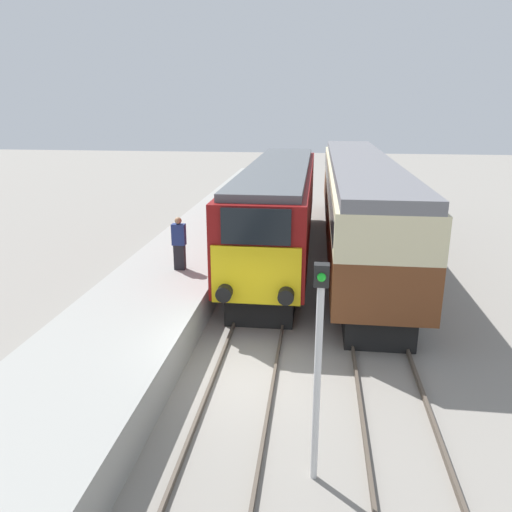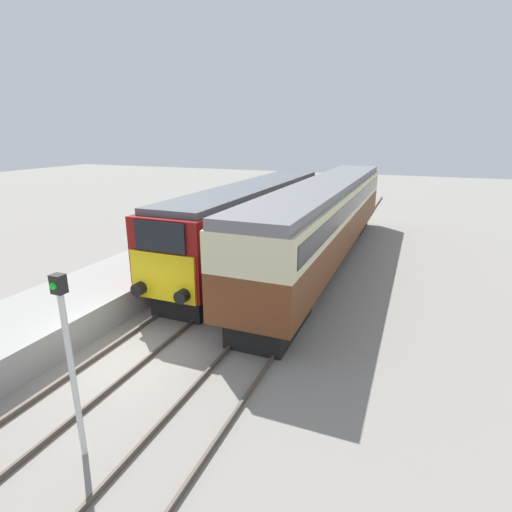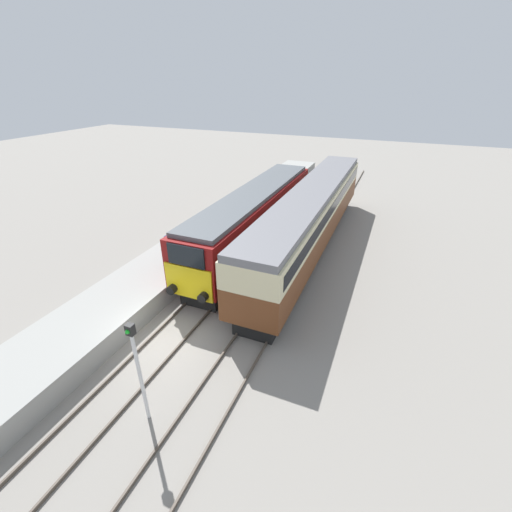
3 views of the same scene
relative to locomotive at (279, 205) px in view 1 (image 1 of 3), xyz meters
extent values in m
plane|color=gray|center=(0.00, -10.15, -2.25)|extent=(120.00, 120.00, 0.00)
cube|color=gray|center=(-3.30, -2.15, -1.74)|extent=(3.50, 50.00, 1.03)
cube|color=#4C4238|center=(-0.72, -5.15, -2.18)|extent=(0.07, 60.00, 0.14)
cube|color=#4C4238|center=(0.72, -5.15, -2.18)|extent=(0.07, 60.00, 0.14)
cube|color=#4C4238|center=(2.68, -5.15, -2.18)|extent=(0.07, 60.00, 0.14)
cube|color=#4C4238|center=(4.12, -5.15, -2.18)|extent=(0.07, 60.00, 0.14)
cube|color=black|center=(0.00, -5.34, -1.75)|extent=(2.03, 4.00, 1.00)
cube|color=black|center=(0.00, 5.42, -1.75)|extent=(2.03, 4.00, 1.00)
cube|color=maroon|center=(0.00, 0.04, 0.12)|extent=(2.70, 15.76, 2.75)
cube|color=yellow|center=(0.00, -7.88, -0.43)|extent=(2.48, 0.10, 1.65)
cube|color=black|center=(0.00, -7.88, 0.95)|extent=(1.89, 0.10, 0.99)
cube|color=#4C5156|center=(0.00, 0.04, 1.62)|extent=(2.38, 15.13, 0.24)
cylinder|color=black|center=(-0.85, -8.09, -0.90)|extent=(0.44, 0.35, 0.44)
cylinder|color=black|center=(0.85, -8.09, -0.90)|extent=(0.44, 0.35, 0.44)
cube|color=black|center=(3.40, -6.64, -1.78)|extent=(1.89, 3.60, 0.95)
cube|color=black|center=(3.40, 9.46, -1.78)|extent=(1.89, 3.60, 0.95)
cube|color=brown|center=(3.40, 1.41, -0.50)|extent=(2.70, 20.50, 1.60)
cube|color=beige|center=(3.40, 1.41, 0.92)|extent=(2.71, 20.50, 1.25)
cube|color=black|center=(3.40, 1.41, 0.92)|extent=(2.75, 19.68, 0.69)
cube|color=slate|center=(3.40, 1.41, 1.73)|extent=(2.48, 20.50, 0.36)
cube|color=black|center=(-2.88, -5.24, -0.80)|extent=(0.36, 0.24, 0.85)
cube|color=navy|center=(-2.88, -5.24, -0.02)|extent=(0.44, 0.26, 0.71)
sphere|color=#9E704C|center=(-2.88, -5.24, 0.44)|extent=(0.23, 0.23, 0.23)
cylinder|color=silver|center=(1.70, -13.33, -0.45)|extent=(0.12, 0.12, 3.60)
cube|color=black|center=(1.70, -13.33, 1.53)|extent=(0.24, 0.20, 0.36)
sphere|color=green|center=(1.70, -13.44, 1.53)|extent=(0.14, 0.14, 0.14)
camera|label=1|loc=(1.58, -20.71, 4.05)|focal=35.00mm
camera|label=2|loc=(7.55, -18.22, 4.13)|focal=28.00mm
camera|label=3|loc=(8.06, -19.10, 8.00)|focal=24.00mm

